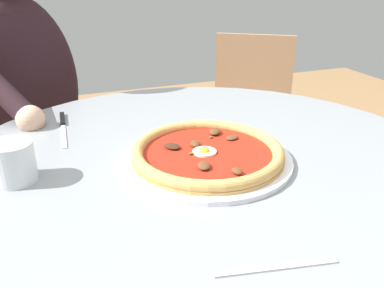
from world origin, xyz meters
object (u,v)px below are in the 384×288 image
Objects in this scene: dining_table at (203,227)px; water_glass at (14,165)px; diner_person at (32,147)px; cafe_chair_spare_far at (250,109)px; pizza_on_plate at (207,154)px; fork_utensil at (277,267)px; cafe_chair_diner at (13,142)px; steak_knife at (63,124)px.

dining_table is 13.91× the size of water_glass.
diner_person is 0.96m from cafe_chair_spare_far.
water_glass reaches higher than pizza_on_plate.
cafe_chair_spare_far is (-0.61, -1.19, -0.24)m from fork_utensil.
cafe_chair_diner is 1.04× the size of cafe_chair_spare_far.
dining_table is at bearing 55.98° from cafe_chair_spare_far.
fork_utensil is 1.36m from cafe_chair_spare_far.
cafe_chair_diner reaches higher than water_glass.
water_glass is 0.09× the size of cafe_chair_diner.
diner_person is (0.36, -0.66, -0.21)m from pizza_on_plate.
cafe_chair_spare_far is at bearing -175.38° from cafe_chair_diner.
steak_knife is (0.25, -0.31, 0.16)m from dining_table.
water_glass is 0.10× the size of cafe_chair_spare_far.
diner_person is 0.14m from cafe_chair_diner.
pizza_on_plate is 0.32m from fork_utensil.
cafe_chair_diner is (0.38, -1.11, -0.22)m from fork_utensil.
cafe_chair_diner is at bearing -61.82° from pizza_on_plate.
steak_knife reaches higher than fork_utensil.
diner_person is 1.48× the size of cafe_chair_spare_far.
diner_person is at bearing -71.99° from fork_utensil.
pizza_on_plate reaches higher than steak_knife.
steak_knife is at bearing 105.74° from diner_person.
diner_person is at bearing 12.46° from cafe_chair_spare_far.
pizza_on_plate is at bearing 177.72° from dining_table.
cafe_chair_diner reaches higher than steak_knife.
pizza_on_plate is at bearing 56.28° from cafe_chair_spare_far.
cafe_chair_diner reaches higher than cafe_chair_spare_far.
water_glass is at bearing 89.63° from diner_person.
water_glass reaches higher than fork_utensil.
steak_knife reaches higher than dining_table.
fork_utensil is at bearing 83.49° from pizza_on_plate.
cafe_chair_diner is 1.00m from cafe_chair_spare_far.
cafe_chair_spare_far is at bearing -146.43° from steak_knife.
dining_table is 4.79× the size of steak_knife.
fork_utensil is at bearing 108.01° from diner_person.
water_glass is at bearing 94.71° from cafe_chair_diner.
water_glass is at bearing 68.59° from steak_knife.
cafe_chair_spare_far is at bearing -117.34° from fork_utensil.
cafe_chair_spare_far reaches higher than fork_utensil.
diner_person reaches higher than cafe_chair_spare_far.
pizza_on_plate is at bearing 171.96° from water_glass.
water_glass is 0.46× the size of fork_utensil.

